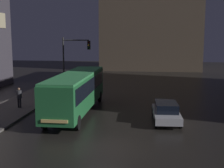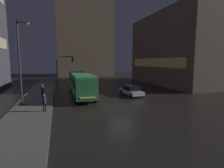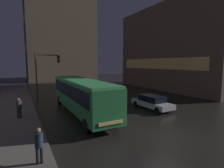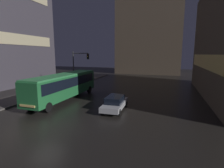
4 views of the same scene
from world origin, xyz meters
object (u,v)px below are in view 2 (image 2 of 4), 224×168
Objects in this scene: traffic_light_main at (63,66)px; pedestrian_mid at (44,101)px; car_taxi at (131,90)px; street_lamp_sidewalk at (21,51)px; bus_near at (81,82)px; pedestrian_near at (42,89)px.

pedestrian_mid is at bearing -98.48° from traffic_light_main.
car_taxi is 2.81× the size of pedestrian_mid.
car_taxi is 12.66m from pedestrian_mid.
street_lamp_sidewalk reaches higher than pedestrian_mid.
bus_near is at bearing 31.58° from street_lamp_sidewalk.
bus_near is at bearing 87.44° from pedestrian_near.
pedestrian_mid is at bearing 10.63° from pedestrian_near.
street_lamp_sidewalk is (-13.65, -2.33, 5.22)m from car_taxi.
bus_near is 5.25m from pedestrian_near.
pedestrian_mid reaches higher than car_taxi.
traffic_light_main reaches higher than pedestrian_mid.
street_lamp_sidewalk is (-2.27, 3.19, 4.81)m from pedestrian_mid.
pedestrian_near is 8.08m from traffic_light_main.
street_lamp_sidewalk reaches higher than bus_near.
bus_near is 8.52m from pedestrian_mid.
traffic_light_main is at bearing -74.00° from bus_near.
pedestrian_mid is at bearing 59.25° from bus_near.
pedestrian_near is (-12.17, 2.43, 0.45)m from car_taxi.
pedestrian_near reaches higher than car_taxi.
car_taxi is (7.02, -1.75, -1.25)m from bus_near.
street_lamp_sidewalk is at bearing -111.00° from traffic_light_main.
pedestrian_near is at bearing -113.43° from traffic_light_main.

